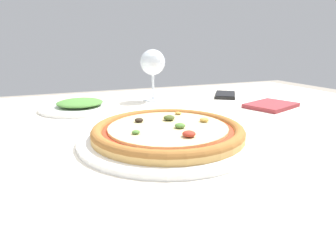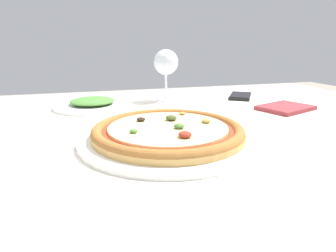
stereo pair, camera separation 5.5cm
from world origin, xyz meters
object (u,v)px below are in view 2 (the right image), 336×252
(cell_phone, at_px, (240,96))
(pizza_plate, at_px, (168,132))
(wine_glass_far_left, at_px, (166,64))
(side_plate, at_px, (93,104))
(dining_table, at_px, (194,150))

(cell_phone, bearing_deg, pizza_plate, -135.29)
(wine_glass_far_left, relative_size, side_plate, 0.74)
(wine_glass_far_left, height_order, side_plate, wine_glass_far_left)
(pizza_plate, xyz_separation_m, wine_glass_far_left, (0.11, 0.40, 0.11))
(side_plate, bearing_deg, wine_glass_far_left, 11.06)
(dining_table, bearing_deg, wine_glass_far_left, 87.78)
(cell_phone, distance_m, side_plate, 0.52)
(pizza_plate, xyz_separation_m, cell_phone, (0.38, 0.38, -0.01))
(dining_table, xyz_separation_m, side_plate, (-0.23, 0.25, 0.08))
(pizza_plate, relative_size, cell_phone, 2.22)
(wine_glass_far_left, relative_size, cell_phone, 1.07)
(pizza_plate, relative_size, side_plate, 1.54)
(pizza_plate, bearing_deg, cell_phone, 44.71)
(wine_glass_far_left, distance_m, cell_phone, 0.30)
(wine_glass_far_left, height_order, cell_phone, wine_glass_far_left)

